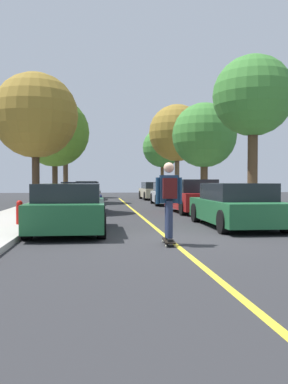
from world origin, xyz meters
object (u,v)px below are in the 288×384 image
at_px(parked_car_right_far, 169,194).
at_px(street_tree_left_nearest, 35,116).
at_px(skateboarder, 169,196).
at_px(street_tree_right_near, 204,136).
at_px(parked_car_left_farthest, 88,190).
at_px(street_tree_right_far, 177,133).
at_px(parked_car_left_far, 85,194).
at_px(parked_car_right_near, 193,196).
at_px(parked_car_left_near, 80,198).
at_px(parked_car_right_farthest, 154,191).
at_px(fire_hydrant, 20,212).
at_px(street_tree_right_nearest, 253,97).
at_px(parked_car_right_nearest, 236,206).
at_px(street_tree_left_far, 65,139).
at_px(skateboard, 169,241).
at_px(parked_car_left_nearest, 69,208).
at_px(street_tree_left_near, 55,132).
at_px(street_tree_right_farthest, 162,148).

distance_m(parked_car_right_far, street_tree_left_nearest, 9.47).
bearing_deg(skateboarder, street_tree_right_near, 72.26).
bearing_deg(parked_car_left_farthest, street_tree_right_far, 2.87).
bearing_deg(parked_car_left_farthest, parked_car_left_far, -90.02).
bearing_deg(parked_car_left_farthest, parked_car_right_far, -55.26).
bearing_deg(parked_car_right_near, parked_car_left_far, 123.82).
bearing_deg(parked_car_right_near, parked_car_left_near, 171.59).
bearing_deg(street_tree_left_nearest, parked_car_left_far, 74.13).
height_order(parked_car_right_farthest, fire_hydrant, parked_car_right_farthest).
height_order(parked_car_left_near, street_tree_right_nearest, street_tree_right_nearest).
xyz_separation_m(parked_car_right_nearest, street_tree_left_far, (-6.91, 22.91, 4.33)).
relative_size(parked_car_right_far, fire_hydrant, 6.05).
height_order(street_tree_right_near, skateboard, street_tree_right_near).
xyz_separation_m(parked_car_left_farthest, fire_hydrant, (-1.50, -18.65, -0.21)).
relative_size(street_tree_right_nearest, street_tree_right_far, 0.87).
height_order(parked_car_right_far, skateboard, parked_car_right_far).
height_order(parked_car_left_near, parked_car_right_far, parked_car_left_near).
bearing_deg(parked_car_right_near, parked_car_right_nearest, -90.00).
relative_size(parked_car_left_farthest, parked_car_right_near, 0.99).
distance_m(parked_car_left_far, parked_car_right_farthest, 7.41).
relative_size(parked_car_left_nearest, street_tree_right_nearest, 0.67).
relative_size(street_tree_left_near, fire_hydrant, 9.35).
bearing_deg(parked_car_right_far, skateboard, -100.07).
distance_m(parked_car_left_farthest, skateboard, 22.20).
bearing_deg(parked_car_left_nearest, skateboarder, -47.19).
distance_m(parked_car_left_far, street_tree_right_farthest, 15.64).
relative_size(street_tree_left_near, skateboarder, 3.83).
distance_m(parked_car_left_farthest, fire_hydrant, 18.71).
xyz_separation_m(street_tree_right_near, skateboard, (-4.58, -14.28, -3.95)).
xyz_separation_m(street_tree_left_near, street_tree_right_nearest, (8.84, -10.74, 0.26)).
bearing_deg(street_tree_right_farthest, street_tree_right_far, -90.00).
distance_m(parked_car_left_far, street_tree_right_near, 7.97).
bearing_deg(skateboard, street_tree_right_nearest, 56.15).
relative_size(parked_car_left_farthest, parked_car_right_far, 0.99).
bearing_deg(street_tree_left_nearest, parked_car_right_farthest, 60.65).
height_order(parked_car_left_farthest, parked_car_right_near, parked_car_right_near).
height_order(parked_car_right_nearest, street_tree_left_far, street_tree_left_far).
bearing_deg(street_tree_right_far, parked_car_left_far, -138.61).
xyz_separation_m(parked_car_right_near, street_tree_left_near, (-6.91, 8.66, 3.76)).
bearing_deg(parked_car_left_farthest, street_tree_left_near, -113.23).
height_order(parked_car_left_farthest, street_tree_right_nearest, street_tree_right_nearest).
bearing_deg(parked_car_left_near, parked_car_left_far, 89.99).
relative_size(parked_car_left_nearest, street_tree_right_farthest, 0.66).
relative_size(parked_car_left_nearest, street_tree_left_nearest, 0.70).
bearing_deg(parked_car_right_nearest, parked_car_left_near, 127.74).
height_order(parked_car_right_farthest, street_tree_left_nearest, street_tree_left_nearest).
distance_m(parked_car_left_nearest, street_tree_right_far, 21.56).
distance_m(street_tree_right_far, fire_hydrant, 21.28).
relative_size(parked_car_left_nearest, parked_car_right_far, 0.99).
relative_size(street_tree_right_nearest, skateboarder, 3.66).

